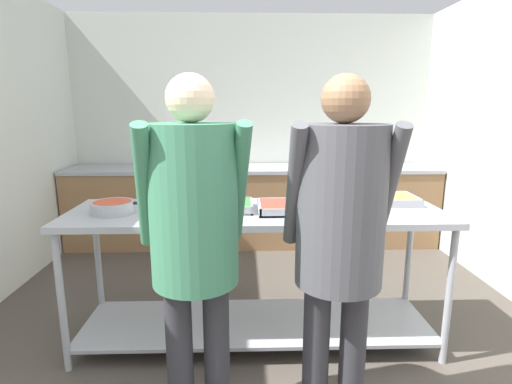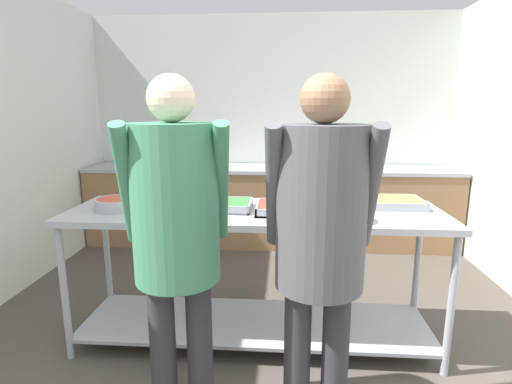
# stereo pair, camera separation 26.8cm
# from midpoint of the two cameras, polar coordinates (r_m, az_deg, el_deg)

# --- Properties ---
(wall_rear) EXTENTS (4.37, 0.06, 2.65)m
(wall_rear) POSITION_cam_midpoint_polar(r_m,az_deg,el_deg) (4.93, -2.17, 8.97)
(wall_rear) COLOR silver
(wall_rear) RESTS_ON ground_plane
(back_counter) EXTENTS (4.21, 0.65, 0.91)m
(back_counter) POSITION_cam_midpoint_polar(r_m,az_deg,el_deg) (4.69, -2.13, -1.92)
(back_counter) COLOR olive
(back_counter) RESTS_ON ground_plane
(serving_counter) EXTENTS (2.44, 0.71, 0.93)m
(serving_counter) POSITION_cam_midpoint_polar(r_m,az_deg,el_deg) (2.69, -2.81, -8.82)
(serving_counter) COLOR #9EA0A8
(serving_counter) RESTS_ON ground_plane
(sauce_pan) EXTENTS (0.41, 0.27, 0.07)m
(sauce_pan) POSITION_cam_midpoint_polar(r_m,az_deg,el_deg) (2.72, -22.46, -2.01)
(sauce_pan) COLOR #9EA0A8
(sauce_pan) RESTS_ON serving_counter
(plate_stack) EXTENTS (0.24, 0.24, 0.04)m
(plate_stack) POSITION_cam_midpoint_polar(r_m,az_deg,el_deg) (2.81, -14.17, -1.54)
(plate_stack) COLOR white
(plate_stack) RESTS_ON serving_counter
(serving_tray_vegetables) EXTENTS (0.37, 0.30, 0.05)m
(serving_tray_vegetables) POSITION_cam_midpoint_polar(r_m,az_deg,el_deg) (2.62, -7.50, -2.07)
(serving_tray_vegetables) COLOR #9EA0A8
(serving_tray_vegetables) RESTS_ON serving_counter
(serving_tray_roast) EXTENTS (0.42, 0.32, 0.05)m
(serving_tray_roast) POSITION_cam_midpoint_polar(r_m,az_deg,el_deg) (2.57, 2.00, -2.24)
(serving_tray_roast) COLOR #9EA0A8
(serving_tray_roast) RESTS_ON serving_counter
(broccoli_bowl) EXTENTS (0.23, 0.23, 0.11)m
(broccoli_bowl) POSITION_cam_midpoint_polar(r_m,az_deg,el_deg) (2.44, 10.85, -2.78)
(broccoli_bowl) COLOR silver
(broccoli_bowl) RESTS_ON serving_counter
(serving_tray_greens) EXTENTS (0.38, 0.31, 0.05)m
(serving_tray_greens) POSITION_cam_midpoint_polar(r_m,az_deg,el_deg) (2.89, 15.79, -1.08)
(serving_tray_greens) COLOR #9EA0A8
(serving_tray_greens) RESTS_ON serving_counter
(guest_serving_left) EXTENTS (0.54, 0.42, 1.73)m
(guest_serving_left) POSITION_cam_midpoint_polar(r_m,az_deg,el_deg) (1.86, -12.94, -4.70)
(guest_serving_left) COLOR #2D2D33
(guest_serving_left) RESTS_ON ground_plane
(guest_serving_right) EXTENTS (0.49, 0.40, 1.72)m
(guest_serving_right) POSITION_cam_midpoint_polar(r_m,az_deg,el_deg) (1.82, 7.79, -4.93)
(guest_serving_right) COLOR #2D2D33
(guest_serving_right) RESTS_ON ground_plane
(water_bottle) EXTENTS (0.08, 0.08, 0.23)m
(water_bottle) POSITION_cam_midpoint_polar(r_m,az_deg,el_deg) (4.66, 9.64, 4.80)
(water_bottle) COLOR brown
(water_bottle) RESTS_ON back_counter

